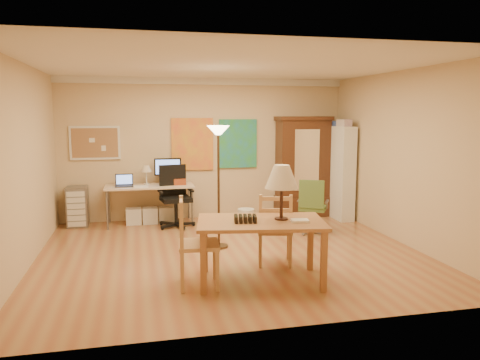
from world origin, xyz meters
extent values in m
plane|color=#9D5B38|center=(0.00, 0.00, 0.00)|extent=(5.50, 5.50, 0.00)
cube|color=white|center=(0.00, 2.46, 2.64)|extent=(5.50, 0.08, 0.12)
cube|color=#AA7C50|center=(-2.05, 2.47, 1.50)|extent=(0.90, 0.04, 0.62)
cube|color=gold|center=(-0.25, 2.47, 1.45)|extent=(0.80, 0.04, 1.00)
cube|color=teal|center=(0.65, 2.47, 1.45)|extent=(0.75, 0.04, 0.95)
cube|color=brown|center=(0.12, -1.22, 0.74)|extent=(1.64, 1.15, 0.04)
cube|color=brown|center=(-0.62, -1.48, 0.36)|extent=(0.08, 0.08, 0.72)
cube|color=brown|center=(0.73, -1.71, 0.36)|extent=(0.08, 0.08, 0.72)
cube|color=brown|center=(-0.49, -0.73, 0.36)|extent=(0.08, 0.08, 0.72)
cube|color=brown|center=(0.86, -0.96, 0.36)|extent=(0.08, 0.08, 0.72)
cylinder|color=black|center=(0.38, -1.21, 0.77)|extent=(0.16, 0.16, 0.02)
cylinder|color=black|center=(0.38, -1.21, 0.96)|extent=(0.04, 0.04, 0.40)
cone|color=beige|center=(0.38, -1.21, 1.28)|extent=(0.40, 0.40, 0.28)
cube|color=white|center=(0.55, -1.40, 0.77)|extent=(0.22, 0.18, 0.03)
cube|color=black|center=(-0.08, -1.26, 0.80)|extent=(0.32, 0.27, 0.08)
cube|color=tan|center=(0.48, -0.61, 0.47)|extent=(0.55, 0.54, 0.04)
cube|color=tan|center=(0.72, -0.48, 0.22)|extent=(0.05, 0.05, 0.45)
cube|color=tan|center=(0.34, -0.38, 0.22)|extent=(0.05, 0.05, 0.45)
cube|color=tan|center=(0.63, -0.84, 0.22)|extent=(0.05, 0.05, 0.45)
cube|color=tan|center=(0.25, -0.74, 0.22)|extent=(0.05, 0.05, 0.45)
cube|color=tan|center=(0.63, -0.84, 0.73)|extent=(0.05, 0.05, 0.52)
cube|color=tan|center=(0.25, -0.74, 0.73)|extent=(0.05, 0.05, 0.52)
cube|color=tan|center=(0.44, -0.79, 0.78)|extent=(0.39, 0.13, 0.05)
cube|color=tan|center=(-0.63, -1.21, 0.50)|extent=(0.51, 0.53, 0.04)
cube|color=tan|center=(-0.45, -1.44, 0.24)|extent=(0.05, 0.05, 0.48)
cube|color=tan|center=(-0.41, -1.02, 0.24)|extent=(0.05, 0.05, 0.48)
cube|color=tan|center=(-0.85, -1.40, 0.24)|extent=(0.05, 0.05, 0.48)
cube|color=tan|center=(-0.81, -0.98, 0.24)|extent=(0.05, 0.05, 0.48)
cube|color=tan|center=(-0.85, -1.40, 0.78)|extent=(0.05, 0.05, 0.55)
cube|color=tan|center=(-0.81, -0.98, 0.78)|extent=(0.05, 0.05, 0.55)
cube|color=tan|center=(-0.83, -1.19, 0.83)|extent=(0.07, 0.42, 0.06)
cylinder|color=#3E2A19|center=(-0.12, 0.34, 0.01)|extent=(0.28, 0.28, 0.03)
cylinder|color=#3E2A19|center=(-0.12, 0.34, 0.89)|extent=(0.04, 0.04, 1.75)
cone|color=#FFE0A5|center=(-0.12, 0.34, 1.79)|extent=(0.34, 0.34, 0.14)
cube|color=beige|center=(-1.09, 2.12, 0.71)|extent=(1.60, 0.70, 0.03)
cylinder|color=slate|center=(-1.84, 1.82, 0.35)|extent=(0.04, 0.04, 0.70)
cylinder|color=slate|center=(-0.35, 1.82, 0.35)|extent=(0.04, 0.04, 0.70)
cylinder|color=slate|center=(-1.84, 2.42, 0.35)|extent=(0.04, 0.04, 0.70)
cylinder|color=slate|center=(-0.35, 2.42, 0.35)|extent=(0.04, 0.04, 0.70)
cube|color=black|center=(-1.54, 2.07, 0.74)|extent=(0.32, 0.22, 0.02)
cube|color=black|center=(-1.54, 2.23, 0.84)|extent=(0.32, 0.06, 0.21)
cube|color=black|center=(-0.75, 2.27, 1.05)|extent=(0.50, 0.04, 0.32)
cone|color=beige|center=(-1.14, 2.22, 1.03)|extent=(0.20, 0.20, 0.12)
cube|color=white|center=(-1.24, 1.97, 0.73)|extent=(0.25, 0.32, 0.01)
cube|color=maroon|center=(-0.55, 2.07, 0.79)|extent=(0.22, 0.16, 0.12)
cube|color=white|center=(-1.39, 2.17, 0.15)|extent=(0.28, 0.24, 0.30)
cube|color=white|center=(-1.09, 2.17, 0.15)|extent=(0.28, 0.24, 0.30)
cube|color=silver|center=(-0.80, 2.17, 0.15)|extent=(0.28, 0.24, 0.30)
cylinder|color=black|center=(-0.64, 1.79, 0.27)|extent=(0.06, 0.06, 0.43)
cube|color=black|center=(-0.64, 1.79, 0.51)|extent=(0.58, 0.56, 0.07)
cube|color=black|center=(-0.68, 2.02, 0.83)|extent=(0.49, 0.12, 0.55)
cube|color=black|center=(-0.92, 1.75, 0.66)|extent=(0.09, 0.32, 0.03)
cube|color=black|center=(-0.37, 1.83, 0.66)|extent=(0.09, 0.32, 0.03)
cylinder|color=slate|center=(1.60, 0.85, 0.23)|extent=(0.05, 0.05, 0.36)
cube|color=#477132|center=(1.60, 0.85, 0.43)|extent=(0.58, 0.58, 0.06)
cube|color=#477132|center=(1.50, 0.67, 0.71)|extent=(0.38, 0.25, 0.47)
cube|color=slate|center=(1.81, 0.73, 0.56)|extent=(0.17, 0.25, 0.03)
cube|color=slate|center=(1.40, 0.96, 0.56)|extent=(0.17, 0.25, 0.03)
cube|color=slate|center=(-2.38, 2.26, 0.36)|extent=(0.36, 0.41, 0.72)
cube|color=silver|center=(-2.38, 2.04, 0.36)|extent=(0.31, 0.02, 0.62)
cube|color=#3D1A10|center=(1.92, 2.24, 0.96)|extent=(1.00, 0.46, 1.92)
cube|color=#3D1A10|center=(1.92, 2.24, 0.20)|extent=(1.04, 0.49, 0.38)
cube|color=white|center=(1.92, 2.01, 1.14)|extent=(0.50, 0.01, 1.19)
cube|color=#3D1A10|center=(1.92, 2.24, 1.94)|extent=(1.08, 0.51, 0.07)
cube|color=white|center=(2.55, 1.80, 0.90)|extent=(0.27, 0.72, 1.79)
cube|color=#993333|center=(2.51, 1.67, 0.43)|extent=(0.16, 0.36, 0.22)
cube|color=#334C99|center=(2.51, 1.98, 1.49)|extent=(0.16, 0.25, 0.18)
cylinder|color=silver|center=(0.54, 1.34, 0.18)|extent=(0.29, 0.29, 0.37)
camera|label=1|loc=(-1.32, -6.52, 2.02)|focal=35.00mm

